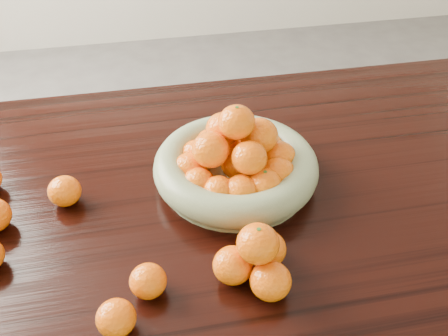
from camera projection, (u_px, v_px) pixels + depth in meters
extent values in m
cube|color=black|center=(204.00, 199.00, 1.14)|extent=(2.00, 1.00, 0.04)
cube|color=black|center=(435.00, 164.00, 1.85)|extent=(0.08, 0.08, 0.71)
cylinder|color=gray|center=(236.00, 178.00, 1.16)|extent=(0.34, 0.34, 0.02)
torus|color=gray|center=(236.00, 166.00, 1.14)|extent=(0.38, 0.38, 0.07)
ellipsoid|color=orange|center=(278.00, 158.00, 1.14)|extent=(0.08, 0.08, 0.08)
ellipsoid|color=orange|center=(267.00, 147.00, 1.18)|extent=(0.08, 0.08, 0.07)
ellipsoid|color=orange|center=(250.00, 139.00, 1.20)|extent=(0.08, 0.08, 0.07)
ellipsoid|color=orange|center=(230.00, 138.00, 1.21)|extent=(0.07, 0.07, 0.07)
ellipsoid|color=orange|center=(211.00, 143.00, 1.19)|extent=(0.07, 0.07, 0.07)
ellipsoid|color=orange|center=(197.00, 154.00, 1.16)|extent=(0.07, 0.07, 0.07)
ellipsoid|color=orange|center=(190.00, 168.00, 1.12)|extent=(0.08, 0.08, 0.07)
ellipsoid|color=orange|center=(199.00, 183.00, 1.08)|extent=(0.07, 0.07, 0.07)
ellipsoid|color=orange|center=(219.00, 192.00, 1.06)|extent=(0.07, 0.07, 0.07)
ellipsoid|color=orange|center=(241.00, 191.00, 1.06)|extent=(0.08, 0.08, 0.07)
ellipsoid|color=orange|center=(264.00, 185.00, 1.07)|extent=(0.08, 0.08, 0.07)
ellipsoid|color=orange|center=(278.00, 174.00, 1.10)|extent=(0.08, 0.08, 0.07)
ellipsoid|color=orange|center=(238.00, 164.00, 1.13)|extent=(0.08, 0.08, 0.07)
ellipsoid|color=orange|center=(259.00, 136.00, 1.11)|extent=(0.09, 0.09, 0.08)
ellipsoid|color=orange|center=(223.00, 129.00, 1.13)|extent=(0.08, 0.08, 0.08)
ellipsoid|color=orange|center=(211.00, 150.00, 1.08)|extent=(0.08, 0.08, 0.08)
ellipsoid|color=orange|center=(249.00, 158.00, 1.05)|extent=(0.08, 0.08, 0.07)
ellipsoid|color=orange|center=(237.00, 122.00, 1.07)|extent=(0.08, 0.08, 0.07)
ellipsoid|color=orange|center=(271.00, 281.00, 0.89)|extent=(0.08, 0.08, 0.07)
ellipsoid|color=orange|center=(266.00, 249.00, 0.95)|extent=(0.08, 0.08, 0.07)
ellipsoid|color=orange|center=(233.00, 265.00, 0.92)|extent=(0.08, 0.08, 0.07)
ellipsoid|color=orange|center=(258.00, 244.00, 0.89)|extent=(0.08, 0.08, 0.07)
ellipsoid|color=orange|center=(148.00, 281.00, 0.90)|extent=(0.07, 0.07, 0.06)
ellipsoid|color=orange|center=(116.00, 318.00, 0.84)|extent=(0.07, 0.07, 0.06)
ellipsoid|color=orange|center=(65.00, 191.00, 1.08)|extent=(0.07, 0.07, 0.07)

